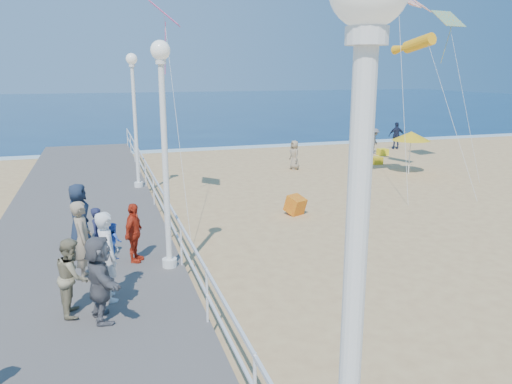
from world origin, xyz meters
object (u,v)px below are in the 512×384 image
object	(u,v)px
lamp_post_near	(353,303)
spectator_1	(72,276)
spectator_0	(99,235)
spectator_6	(83,240)
lamp_post_mid	(164,133)
beach_walker_b	(396,136)
woman_holding_toddler	(108,256)
beach_walker_c	(294,155)
toddler_held	(114,240)
spectator_5	(100,279)
beach_walker_a	(375,141)
lamp_post_far	(134,107)
spectator_4	(79,215)
beach_chair_right	(376,160)
box_kite	(295,207)
beach_umbrella	(411,136)
spectator_3	(134,233)
beach_chair_left	(383,152)

from	to	relation	value
lamp_post_near	spectator_1	bearing A→B (deg)	106.48
spectator_0	spectator_6	bearing A→B (deg)	-167.98
lamp_post_mid	beach_walker_b	world-z (taller)	lamp_post_mid
woman_holding_toddler	beach_walker_c	bearing A→B (deg)	-48.63
spectator_1	toddler_held	bearing A→B (deg)	-52.50
spectator_5	woman_holding_toddler	bearing A→B (deg)	-20.72
beach_walker_a	toddler_held	bearing A→B (deg)	176.94
lamp_post_far	beach_walker_b	size ratio (longest dim) A/B	3.00
beach_walker_b	spectator_5	bearing A→B (deg)	61.05
spectator_4	beach_chair_right	xyz separation A→B (m)	(15.29, 10.24, -1.07)
beach_walker_a	box_kite	distance (m)	14.92
spectator_0	spectator_4	size ratio (longest dim) A/B	0.81
spectator_0	beach_umbrella	xyz separation A→B (m)	(14.92, 8.79, 0.81)
lamp_post_far	spectator_1	distance (m)	11.33
woman_holding_toddler	beach_walker_a	distance (m)	23.73
spectator_0	beach_walker_b	bearing A→B (deg)	-17.07
spectator_4	spectator_6	world-z (taller)	spectator_6
toddler_held	spectator_3	distance (m)	1.98
toddler_held	spectator_6	world-z (taller)	spectator_6
spectator_1	beach_chair_left	bearing A→B (deg)	-43.59
lamp_post_near	box_kite	size ratio (longest dim) A/B	8.87
spectator_5	spectator_6	distance (m)	2.23
woman_holding_toddler	spectator_0	bearing A→B (deg)	-9.47
spectator_0	spectator_5	xyz separation A→B (m)	(-0.01, -3.14, 0.15)
spectator_4	beach_walker_c	world-z (taller)	spectator_4
beach_walker_a	spectator_3	bearing A→B (deg)	174.55
spectator_0	spectator_6	distance (m)	1.03
lamp_post_mid	toddler_held	size ratio (longest dim) A/B	7.07
lamp_post_mid	beach_walker_c	world-z (taller)	lamp_post_mid
beach_walker_a	lamp_post_far	bearing A→B (deg)	154.89
beach_chair_right	lamp_post_near	bearing A→B (deg)	-121.55
spectator_5	spectator_3	bearing A→B (deg)	-26.02
spectator_4	toddler_held	bearing A→B (deg)	-155.88
spectator_3	beach_walker_a	world-z (taller)	spectator_3
spectator_4	beach_walker_b	xyz separation A→B (m)	(19.37, 14.64, -0.38)
lamp_post_far	woman_holding_toddler	distance (m)	10.75
lamp_post_near	spectator_4	distance (m)	11.69
woman_holding_toddler	beach_walker_a	size ratio (longest dim) A/B	1.21
spectator_1	beach_walker_c	bearing A→B (deg)	-33.90
lamp_post_near	lamp_post_far	bearing A→B (deg)	90.00
lamp_post_far	beach_walker_b	bearing A→B (deg)	24.55
toddler_held	spectator_4	size ratio (longest dim) A/B	0.44
beach_umbrella	beach_chair_right	bearing A→B (deg)	92.47
spectator_1	spectator_4	bearing A→B (deg)	1.75
woman_holding_toddler	spectator_0	world-z (taller)	woman_holding_toddler
spectator_6	beach_umbrella	world-z (taller)	spectator_6
woman_holding_toddler	spectator_1	world-z (taller)	woman_holding_toddler
spectator_3	beach_umbrella	size ratio (longest dim) A/B	0.70
beach_umbrella	beach_chair_left	size ratio (longest dim) A/B	3.89
lamp_post_mid	beach_chair_left	world-z (taller)	lamp_post_mid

